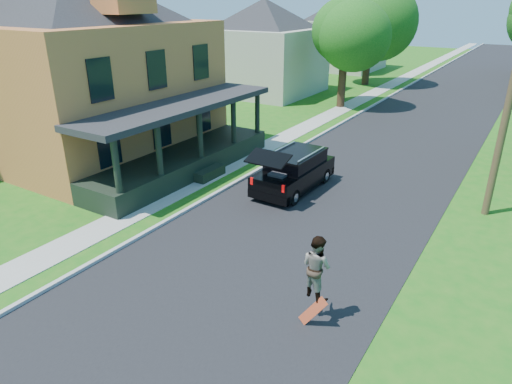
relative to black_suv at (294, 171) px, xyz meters
The scene contains 14 objects.
ground 7.09m from the black_suv, 75.88° to the right, with size 140.00×140.00×0.00m, color #176213.
street 13.30m from the black_suv, 82.56° to the left, with size 8.00×120.00×0.02m, color black.
curb 13.39m from the black_suv, 100.04° to the left, with size 0.15×120.00×0.12m, color #A3A39D.
sidewalk 13.75m from the black_suv, 106.42° to the left, with size 1.30×120.00×0.03m, color gray.
front_walk 7.87m from the black_suv, behind, with size 6.50×1.20×0.03m, color gray.
main_house 11.86m from the black_suv, behind, with size 15.56×15.56×10.10m.
neighbor_house_mid 21.09m from the black_suv, 124.46° to the left, with size 12.78×12.78×8.30m.
neighbor_house_far 35.36m from the black_suv, 109.55° to the left, with size 12.78×12.78×8.30m.
black_suv is the anchor object (origin of this frame).
skateboarder 8.16m from the black_suv, 58.74° to the right, with size 0.94×0.84×1.59m.
skateboard 8.46m from the black_suv, 59.20° to the right, with size 0.70×0.20×0.87m.
tree_left_mid 16.60m from the black_suv, 105.60° to the left, with size 5.61×5.83×7.65m.
tree_left_far 26.37m from the black_suv, 103.35° to the left, with size 6.12×5.97×9.10m.
utility_pole_near 7.97m from the black_suv, 13.43° to the left, with size 1.54×0.55×8.27m.
Camera 1 is at (6.12, -8.57, 7.24)m, focal length 32.00 mm.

